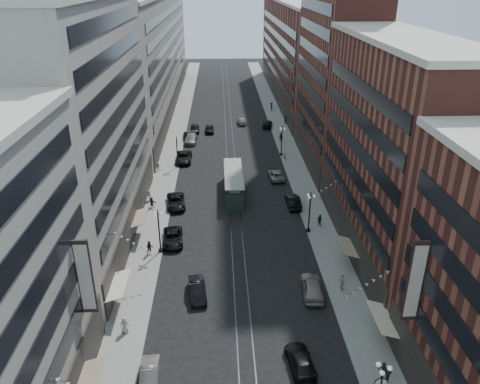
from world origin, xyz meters
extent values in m
plane|color=black|center=(0.00, 60.00, 0.00)|extent=(220.00, 220.00, 0.00)
cube|color=gray|center=(-11.00, 70.00, 0.07)|extent=(4.00, 180.00, 0.15)
cube|color=gray|center=(11.00, 70.00, 0.07)|extent=(4.00, 180.00, 0.15)
cube|color=#2D2D33|center=(-0.70, 70.00, 0.01)|extent=(0.12, 180.00, 0.02)
cube|color=#2D2D33|center=(0.70, 70.00, 0.01)|extent=(0.12, 180.00, 0.02)
cube|color=gray|center=(-17.00, 33.00, 14.00)|extent=(8.00, 36.00, 28.00)
cube|color=gray|center=(-17.00, 96.00, 13.00)|extent=(8.00, 90.00, 26.00)
cube|color=brown|center=(17.00, 28.00, 12.00)|extent=(8.00, 30.00, 24.00)
cube|color=brown|center=(17.00, 56.00, 21.00)|extent=(8.00, 26.00, 42.00)
cube|color=brown|center=(17.00, 105.00, 12.00)|extent=(8.00, 72.00, 24.00)
cylinder|color=black|center=(-9.20, 28.00, 0.30)|extent=(0.56, 0.56, 0.30)
cylinder|color=black|center=(-9.20, 28.00, 2.75)|extent=(0.18, 0.18, 5.20)
sphere|color=black|center=(-9.20, 28.00, 5.55)|extent=(0.24, 0.24, 0.24)
sphere|color=white|center=(-8.75, 28.00, 5.15)|extent=(0.36, 0.36, 0.36)
sphere|color=white|center=(-9.42, 28.39, 5.15)|extent=(0.36, 0.36, 0.36)
sphere|color=white|center=(-9.42, 27.61, 5.15)|extent=(0.36, 0.36, 0.36)
cylinder|color=black|center=(-9.20, 55.00, 0.30)|extent=(0.56, 0.56, 0.30)
cylinder|color=black|center=(-9.20, 55.00, 2.75)|extent=(0.18, 0.18, 5.20)
sphere|color=black|center=(-9.20, 55.00, 5.55)|extent=(0.24, 0.24, 0.24)
sphere|color=white|center=(-8.75, 55.00, 5.15)|extent=(0.36, 0.36, 0.36)
sphere|color=white|center=(-9.42, 55.39, 5.15)|extent=(0.36, 0.36, 0.36)
sphere|color=white|center=(-9.42, 54.61, 5.15)|extent=(0.36, 0.36, 0.36)
sphere|color=black|center=(9.20, 4.00, 5.55)|extent=(0.24, 0.24, 0.24)
sphere|color=white|center=(9.65, 4.00, 5.15)|extent=(0.36, 0.36, 0.36)
sphere|color=white|center=(8.97, 4.39, 5.15)|extent=(0.36, 0.36, 0.36)
sphere|color=white|center=(8.97, 3.61, 5.15)|extent=(0.36, 0.36, 0.36)
cylinder|color=white|center=(9.20, 4.00, 3.75)|extent=(0.90, 0.12, 0.90)
cylinder|color=black|center=(9.20, 32.00, 0.30)|extent=(0.56, 0.56, 0.30)
cylinder|color=black|center=(9.20, 32.00, 2.75)|extent=(0.18, 0.18, 5.20)
sphere|color=black|center=(9.20, 32.00, 5.55)|extent=(0.24, 0.24, 0.24)
sphere|color=white|center=(9.65, 32.00, 5.15)|extent=(0.36, 0.36, 0.36)
sphere|color=white|center=(8.97, 32.39, 5.15)|extent=(0.36, 0.36, 0.36)
sphere|color=white|center=(8.97, 31.61, 5.15)|extent=(0.36, 0.36, 0.36)
cylinder|color=black|center=(9.20, 60.00, 0.30)|extent=(0.56, 0.56, 0.30)
cylinder|color=black|center=(9.20, 60.00, 2.75)|extent=(0.18, 0.18, 5.20)
sphere|color=black|center=(9.20, 60.00, 5.55)|extent=(0.24, 0.24, 0.24)
sphere|color=white|center=(9.65, 60.00, 5.15)|extent=(0.36, 0.36, 0.36)
sphere|color=white|center=(8.97, 60.39, 5.15)|extent=(0.36, 0.36, 0.36)
sphere|color=white|center=(8.97, 59.61, 5.15)|extent=(0.36, 0.36, 0.36)
cube|color=#203328|center=(0.00, 44.19, 1.31)|extent=(2.51, 12.07, 2.61)
cube|color=gray|center=(0.00, 44.19, 2.92)|extent=(1.61, 11.06, 0.60)
cube|color=gray|center=(0.00, 44.19, 3.32)|extent=(2.72, 12.27, 0.15)
cylinder|color=black|center=(0.00, 39.66, 0.35)|extent=(2.31, 0.70, 0.70)
cylinder|color=black|center=(0.00, 48.71, 0.35)|extent=(2.31, 0.70, 0.70)
imported|color=slate|center=(-7.95, 8.32, 0.69)|extent=(1.67, 4.27, 1.39)
imported|color=black|center=(-7.93, 30.16, 0.72)|extent=(2.80, 5.34, 1.43)
imported|color=gray|center=(7.31, 19.29, 0.88)|extent=(2.46, 5.33, 1.77)
imported|color=black|center=(-4.50, 19.47, 0.76)|extent=(2.14, 4.77, 1.52)
imported|color=black|center=(4.50, 9.40, 0.70)|extent=(2.43, 5.00, 1.40)
imported|color=#A49D88|center=(-10.94, 14.18, 0.99)|extent=(0.87, 0.56, 1.68)
imported|color=black|center=(-10.37, 27.46, 1.02)|extent=(0.92, 0.64, 1.73)
imported|color=black|center=(10.90, 6.93, 1.10)|extent=(1.19, 1.25, 1.89)
imported|color=beige|center=(10.53, 19.72, 1.09)|extent=(0.70, 1.17, 1.87)
imported|color=black|center=(-8.35, 40.22, 0.76)|extent=(3.11, 5.69, 1.51)
imported|color=slate|center=(-7.66, 68.16, 0.83)|extent=(2.57, 5.79, 1.65)
imported|color=black|center=(-7.17, 75.05, 0.78)|extent=(2.01, 4.67, 1.57)
imported|color=black|center=(8.34, 39.55, 0.79)|extent=(1.86, 4.87, 1.59)
imported|color=gray|center=(7.01, 49.45, 0.68)|extent=(2.58, 5.05, 1.37)
imported|color=black|center=(8.40, 77.98, 0.73)|extent=(2.71, 5.25, 1.46)
imported|color=black|center=(-4.07, 74.73, 0.75)|extent=(1.85, 4.43, 1.50)
imported|color=slate|center=(2.95, 80.47, 0.69)|extent=(1.87, 4.31, 1.38)
imported|color=black|center=(-11.71, 39.68, 0.93)|extent=(1.50, 0.78, 1.56)
imported|color=#9B9681|center=(-12.39, 53.36, 0.95)|extent=(1.02, 0.67, 1.60)
imported|color=black|center=(10.94, 33.51, 0.93)|extent=(0.80, 0.85, 1.56)
imported|color=beige|center=(9.50, 57.40, 0.94)|extent=(0.64, 0.49, 1.58)
imported|color=black|center=(10.08, 67.88, 0.97)|extent=(1.15, 0.83, 1.65)
imported|color=black|center=(-8.40, 69.97, 0.76)|extent=(2.20, 4.58, 1.51)
imported|color=black|center=(-8.40, 57.89, 0.81)|extent=(2.70, 5.84, 1.62)
imported|color=black|center=(12.49, 79.38, 1.12)|extent=(0.71, 0.83, 1.94)
imported|color=black|center=(10.62, 90.99, 1.11)|extent=(0.79, 1.33, 1.92)
imported|color=#B9B499|center=(-12.31, 42.09, 0.99)|extent=(1.16, 0.92, 1.67)
camera|label=1|loc=(-1.87, -19.85, 30.04)|focal=35.00mm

